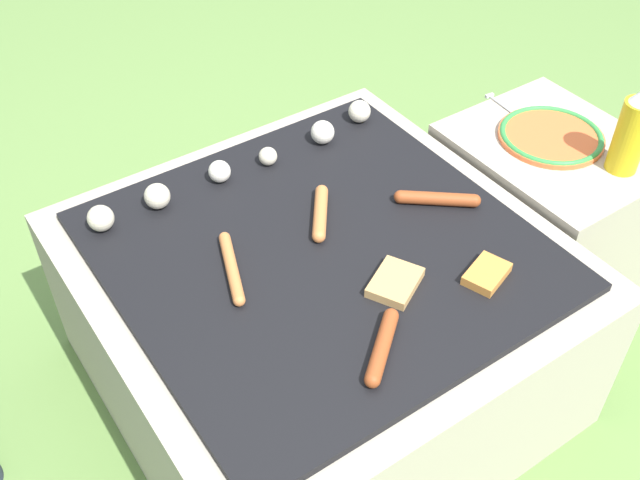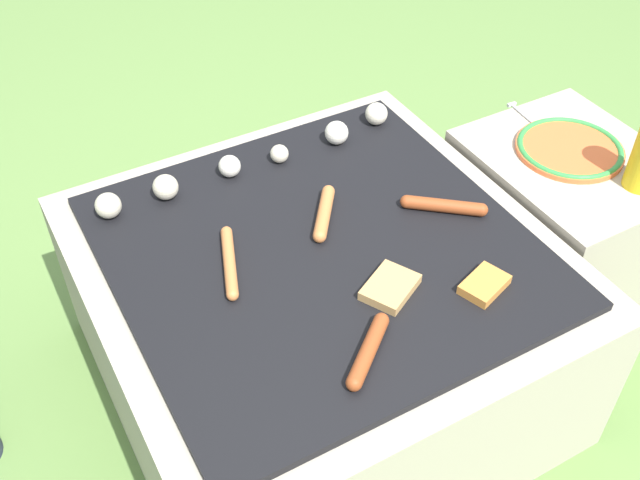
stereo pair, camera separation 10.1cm
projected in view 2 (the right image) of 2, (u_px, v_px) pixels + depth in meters
The scene contains 12 objects.
ground_plane at pixel (320, 379), 1.83m from camera, with size 14.00×14.00×0.00m, color #608442.
grill at pixel (320, 319), 1.68m from camera, with size 0.93×0.93×0.44m.
side_ledge at pixel (557, 228), 1.91m from camera, with size 0.41×0.48×0.44m.
sausage_back_right at pixel (324, 213), 1.59m from camera, with size 0.12×0.15×0.03m.
sausage_mid_left at pixel (444, 206), 1.61m from camera, with size 0.15×0.13×0.03m.
sausage_front_center at pixel (229, 262), 1.48m from camera, with size 0.09×0.19×0.02m.
sausage_front_right at pixel (368, 351), 1.32m from camera, with size 0.15×0.12×0.03m.
bread_slice_right at pixel (390, 287), 1.44m from camera, with size 0.13×0.12×0.02m.
bread_slice_left at pixel (484, 285), 1.44m from camera, with size 0.11×0.09×0.02m.
mushroom_row at pixel (252, 159), 1.71m from camera, with size 0.74×0.08×0.06m.
plate_colorful at pixel (569, 148), 1.77m from camera, with size 0.25×0.25×0.02m.
fork_utensil at pixel (527, 118), 1.87m from camera, with size 0.03×0.17×0.01m.
Camera 2 is at (-0.55, -0.97, 1.49)m, focal length 42.00 mm.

